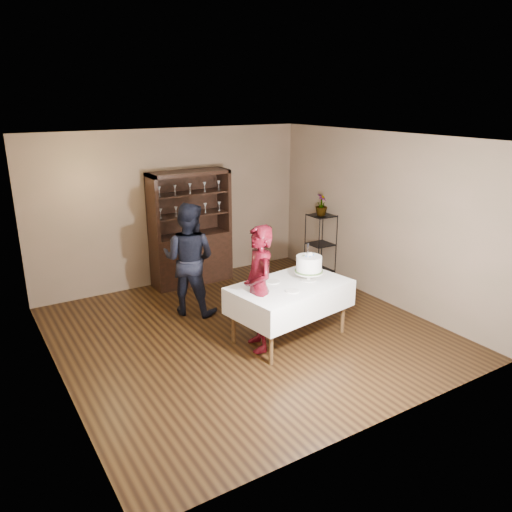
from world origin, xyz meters
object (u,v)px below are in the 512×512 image
object	(u,v)px
cake_table	(290,297)
potted_plant	(321,205)
woman	(259,289)
china_hutch	(191,247)
man	(189,259)
cake	(309,265)
plant_etagere	(320,244)

from	to	relation	value
cake_table	potted_plant	size ratio (longest dim) A/B	4.49
woman	potted_plant	size ratio (longest dim) A/B	4.40
cake_table	woman	distance (m)	0.56
china_hutch	man	distance (m)	1.33
man	cake	distance (m)	1.88
woman	cake	size ratio (longest dim) A/B	3.10
cake	man	bearing A→B (deg)	125.81
cake_table	potted_plant	distance (m)	2.58
cake	potted_plant	bearing A→B (deg)	47.06
plant_etagere	cake_table	bearing A→B (deg)	-138.42
cake_table	cake	distance (m)	0.51
china_hutch	plant_etagere	bearing A→B (deg)	-26.83
woman	cake_table	bearing A→B (deg)	105.81
cake_table	potted_plant	bearing A→B (deg)	41.76
china_hutch	plant_etagere	xyz separation A→B (m)	(2.08, -1.05, -0.01)
cake_table	china_hutch	bearing A→B (deg)	94.61
man	cake	bearing A→B (deg)	172.48
china_hutch	cake	size ratio (longest dim) A/B	3.69
plant_etagere	cake	world-z (taller)	cake
china_hutch	cake_table	xyz separation A→B (m)	(0.22, -2.70, -0.06)
china_hutch	potted_plant	xyz separation A→B (m)	(2.05, -1.07, 0.71)
cake_table	man	world-z (taller)	man
cake	china_hutch	bearing A→B (deg)	100.99
china_hutch	plant_etagere	world-z (taller)	china_hutch
china_hutch	woman	world-z (taller)	china_hutch
china_hutch	cake_table	world-z (taller)	china_hutch
china_hutch	woman	xyz separation A→B (m)	(-0.29, -2.72, 0.18)
woman	cake	world-z (taller)	woman
china_hutch	cake	distance (m)	2.78
man	woman	bearing A→B (deg)	147.10
china_hutch	man	size ratio (longest dim) A/B	1.16
woman	plant_etagere	bearing A→B (deg)	139.26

